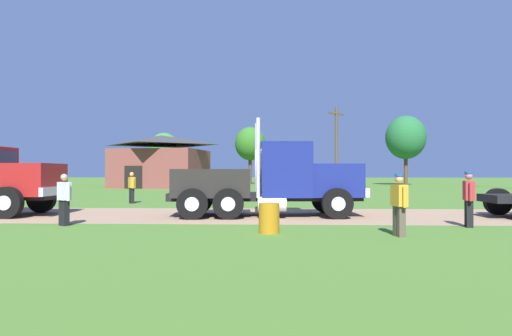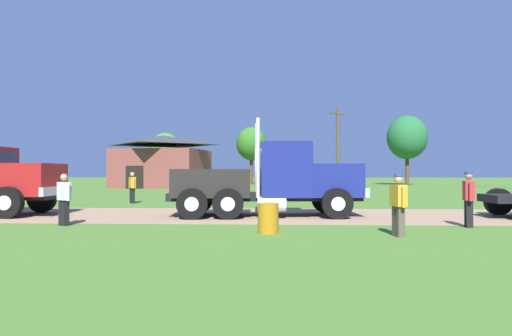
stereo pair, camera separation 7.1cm
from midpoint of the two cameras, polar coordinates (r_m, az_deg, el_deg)
name	(u,v)px [view 2 (the right image)]	position (r m, az deg, el deg)	size (l,w,h in m)	color
ground_plane	(264,215)	(17.03, 1.13, -6.09)	(200.00, 200.00, 0.00)	#467027
dirt_track	(264,215)	(17.03, 1.13, -6.08)	(120.00, 5.94, 0.01)	#9C7A5B
truck_foreground_white	(270,181)	(16.67, 1.88, -1.72)	(7.37, 3.04, 3.59)	black
visitor_standing_near	(398,203)	(12.06, 18.00, -4.24)	(0.35, 0.66, 1.61)	gold
visitor_walking_mid	(469,197)	(14.80, 25.80, -3.35)	(0.35, 0.66, 1.67)	#B22D33
visitor_by_barrel	(64,198)	(14.98, -23.35, -3.57)	(0.50, 0.44, 1.60)	silver
visitor_far_side	(132,187)	(24.10, -15.55, -2.31)	(0.46, 0.55, 1.63)	gold
steel_barrel	(268,218)	(12.11, 1.75, -6.47)	(0.56, 0.56, 0.82)	#B27214
shed_building	(162,162)	(47.20, -11.90, 0.73)	(9.83, 9.21, 5.43)	brown
utility_pole_near	(337,146)	(41.90, 10.48, 2.86)	(1.68, 1.63, 7.64)	#4D3E26
tree_left	(165,150)	(56.65, -11.55, 2.28)	(3.87, 3.87, 6.48)	#513823
tree_mid	(251,144)	(57.74, -0.57, 3.12)	(3.95, 3.95, 7.44)	#513823
tree_right	(407,138)	(56.17, 18.90, 3.73)	(4.74, 4.74, 8.34)	#513823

